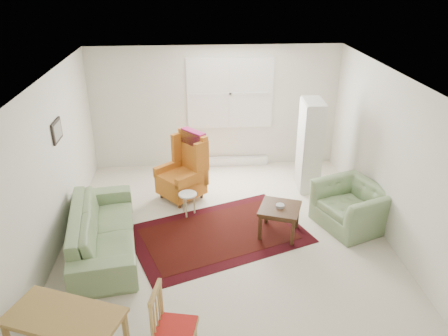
{
  "coord_description": "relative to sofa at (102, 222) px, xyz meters",
  "views": [
    {
      "loc": [
        -0.44,
        -5.76,
        3.9
      ],
      "look_at": [
        0.0,
        0.3,
        1.05
      ],
      "focal_mm": 35.0,
      "sensor_mm": 36.0,
      "label": 1
    }
  ],
  "objects": [
    {
      "name": "room",
      "position": [
        1.85,
        0.39,
        0.8
      ],
      "size": [
        5.04,
        5.54,
        2.51
      ],
      "color": "beige",
      "rests_on": "ground"
    },
    {
      "name": "rug",
      "position": [
        1.73,
        0.23,
        -0.45
      ],
      "size": [
        3.09,
        2.54,
        0.03
      ],
      "primitive_type": null,
      "rotation": [
        0.0,
        0.0,
        0.37
      ],
      "color": "black",
      "rests_on": "ground"
    },
    {
      "name": "sofa",
      "position": [
        0.0,
        0.0,
        0.0
      ],
      "size": [
        1.23,
        2.38,
        0.92
      ],
      "primitive_type": "imported",
      "rotation": [
        0.0,
        0.0,
        1.73
      ],
      "color": "#718E5E",
      "rests_on": "ground"
    },
    {
      "name": "armchair",
      "position": [
        3.9,
        0.36,
        -0.04
      ],
      "size": [
        1.28,
        1.35,
        0.84
      ],
      "primitive_type": "imported",
      "rotation": [
        0.0,
        0.0,
        -1.19
      ],
      "color": "#718E5E",
      "rests_on": "ground"
    },
    {
      "name": "wingback_chair",
      "position": [
        1.13,
        1.49,
        0.16
      ],
      "size": [
        1.03,
        1.03,
        1.23
      ],
      "primitive_type": null,
      "rotation": [
        0.0,
        0.0,
        -0.88
      ],
      "color": "#BE691D",
      "rests_on": "ground"
    },
    {
      "name": "coffee_table",
      "position": [
        2.68,
        0.19,
        -0.21
      ],
      "size": [
        0.78,
        0.78,
        0.49
      ],
      "primitive_type": null,
      "rotation": [
        0.0,
        0.0,
        -0.36
      ],
      "color": "#3A2212",
      "rests_on": "ground"
    },
    {
      "name": "stool",
      "position": [
        1.25,
        0.88,
        -0.25
      ],
      "size": [
        0.37,
        0.37,
        0.41
      ],
      "primitive_type": null,
      "rotation": [
        0.0,
        0.0,
        0.23
      ],
      "color": "white",
      "rests_on": "ground"
    },
    {
      "name": "cabinet",
      "position": [
        3.53,
        1.76,
        0.39
      ],
      "size": [
        0.39,
        0.7,
        1.71
      ],
      "primitive_type": null,
      "rotation": [
        0.0,
        0.0,
        -0.05
      ],
      "color": "silver",
      "rests_on": "ground"
    },
    {
      "name": "desk_chair",
      "position": [
        1.14,
        -2.17,
        0.02
      ],
      "size": [
        0.5,
        0.5,
        0.96
      ],
      "primitive_type": null,
      "rotation": [
        0.0,
        0.0,
        1.37
      ],
      "color": "#B08A47",
      "rests_on": "ground"
    }
  ]
}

